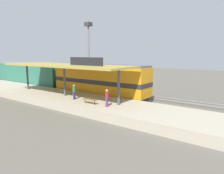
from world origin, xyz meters
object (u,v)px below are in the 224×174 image
(platform_bench, at_px, (90,100))
(light_mast, at_px, (89,41))
(passenger_carriage_front, at_px, (25,74))
(freight_car, at_px, (72,76))
(person_walking, at_px, (74,91))
(locomotive, at_px, (99,80))
(person_waiting, at_px, (107,97))

(platform_bench, height_order, light_mast, light_mast)
(platform_bench, height_order, passenger_carriage_front, passenger_carriage_front)
(freight_car, height_order, person_walking, freight_car)
(platform_bench, bearing_deg, passenger_carriage_front, 74.58)
(passenger_carriage_front, bearing_deg, freight_car, -59.24)
(locomotive, distance_m, freight_car, 11.26)
(freight_car, bearing_deg, locomotive, -114.12)
(light_mast, bearing_deg, platform_bench, -137.30)
(locomotive, relative_size, freight_car, 1.20)
(freight_car, height_order, person_waiting, freight_car)
(platform_bench, relative_size, passenger_carriage_front, 0.08)
(locomotive, bearing_deg, person_walking, -170.19)
(platform_bench, distance_m, person_walking, 2.91)
(person_waiting, bearing_deg, platform_bench, 91.82)
(platform_bench, xyz_separation_m, passenger_carriage_front, (6.00, 21.76, 0.97))
(light_mast, relative_size, person_waiting, 6.84)
(platform_bench, relative_size, locomotive, 0.12)
(platform_bench, bearing_deg, freight_car, 52.92)
(person_waiting, bearing_deg, locomotive, 45.03)
(light_mast, xyz_separation_m, person_waiting, (-13.73, -14.92, -6.54))
(platform_bench, bearing_deg, light_mast, 42.70)
(person_waiting, bearing_deg, person_walking, 84.67)
(person_waiting, bearing_deg, passenger_carriage_front, 76.08)
(freight_car, xyz_separation_m, person_walking, (-10.07, -11.22, -0.12))
(locomotive, height_order, freight_car, locomotive)
(locomotive, height_order, light_mast, light_mast)
(freight_car, distance_m, person_walking, 15.07)
(passenger_carriage_front, bearing_deg, person_waiting, -103.92)
(locomotive, xyz_separation_m, person_waiting, (-5.93, -5.94, -0.56))
(passenger_carriage_front, relative_size, light_mast, 1.71)
(freight_car, bearing_deg, light_mast, -21.99)
(light_mast, bearing_deg, passenger_carriage_front, 130.85)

